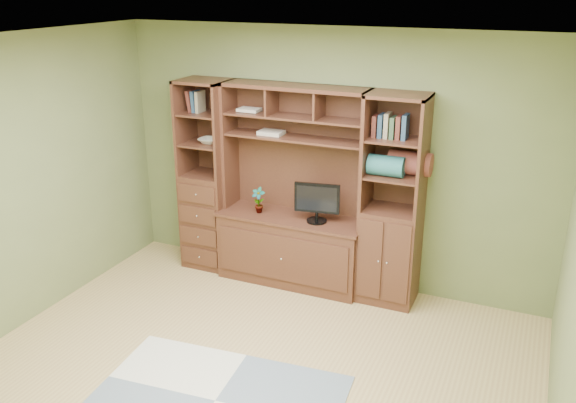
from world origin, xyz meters
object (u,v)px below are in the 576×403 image
at_px(center_hutch, 291,189).
at_px(right_tower, 392,202).
at_px(left_tower, 207,176).
at_px(monitor, 317,196).

bearing_deg(center_hutch, right_tower, 2.23).
relative_size(left_tower, monitor, 3.70).
bearing_deg(center_hutch, left_tower, 177.71).
distance_m(center_hutch, left_tower, 1.00).
distance_m(center_hutch, monitor, 0.29).
bearing_deg(right_tower, center_hutch, -177.77).
height_order(center_hutch, right_tower, same).
height_order(left_tower, monitor, left_tower).
distance_m(right_tower, monitor, 0.74).
xyz_separation_m(left_tower, right_tower, (2.02, 0.00, 0.00)).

